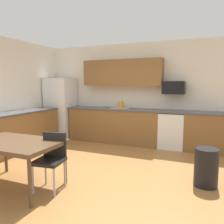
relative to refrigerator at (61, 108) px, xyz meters
name	(u,v)px	position (x,y,z in m)	size (l,w,h in m)	color
ground_plane	(90,174)	(2.18, -2.22, -0.88)	(12.00, 12.00, 0.00)	#9E6B38
wall_back	(135,93)	(2.18, 0.43, 0.47)	(5.80, 0.10, 2.70)	silver
cabinet_run_back	(114,126)	(1.70, 0.08, -0.43)	(2.54, 0.60, 0.90)	brown
cabinet_run_back_right	(207,133)	(4.07, 0.08, -0.43)	(1.01, 0.60, 0.90)	brown
cabinet_run_left	(23,131)	(-0.12, -1.42, -0.43)	(0.60, 2.00, 0.90)	brown
countertop_back	(131,110)	(2.18, 0.08, 0.04)	(4.80, 0.64, 0.04)	#4C4C51
countertop_left	(22,112)	(-0.12, -1.42, 0.04)	(0.64, 2.00, 0.04)	#4C4C51
upper_cabinets_back	(122,73)	(1.88, 0.21, 1.02)	(2.20, 0.34, 0.70)	brown
refrigerator	(61,108)	(0.00, 0.00, 0.00)	(0.76, 0.70, 1.76)	white
oven_range	(172,130)	(3.27, 0.08, -0.43)	(0.60, 0.60, 0.91)	white
microwave	(174,88)	(3.27, 0.18, 0.62)	(0.54, 0.36, 0.32)	black
sink_basin	(120,111)	(1.87, 0.08, 0.00)	(0.48, 0.40, 0.14)	#A5A8AD
sink_faucet	(122,104)	(1.87, 0.26, 0.16)	(0.02, 0.02, 0.24)	#B2B5BA
dining_table	(15,145)	(1.36, -3.11, -0.22)	(1.40, 0.90, 0.72)	brown
chair_near_table	(51,156)	(1.90, -2.93, -0.38)	(0.45, 0.45, 0.85)	black
trash_bin	(206,167)	(4.07, -1.93, -0.58)	(0.36, 0.36, 0.60)	black
kettle	(121,105)	(1.88, 0.13, 0.14)	(0.14, 0.14, 0.20)	orange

